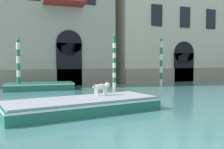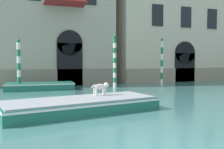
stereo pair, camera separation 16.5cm
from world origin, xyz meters
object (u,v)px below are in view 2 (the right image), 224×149
mooring_pole_2 (115,61)px  mooring_pole_3 (162,62)px  mooring_pole_0 (19,65)px  boat_foreground (81,105)px  boat_moored_near_palazzo (40,86)px  dog_on_deck (101,87)px

mooring_pole_2 → mooring_pole_3: mooring_pole_2 is taller
mooring_pole_0 → mooring_pole_3: 11.23m
boat_foreground → mooring_pole_3: mooring_pole_3 is taller
boat_moored_near_palazzo → mooring_pole_0: 2.10m
boat_moored_near_palazzo → mooring_pole_3: bearing=1.5°
dog_on_deck → mooring_pole_3: bearing=34.6°
boat_foreground → mooring_pole_3: 12.36m
mooring_pole_0 → mooring_pole_2: size_ratio=0.88×
dog_on_deck → boat_moored_near_palazzo: dog_on_deck is taller
mooring_pole_0 → mooring_pole_3: bearing=-3.0°
dog_on_deck → mooring_pole_2: mooring_pole_2 is taller
boat_foreground → mooring_pole_2: mooring_pole_2 is taller
mooring_pole_3 → dog_on_deck: bearing=-136.3°
mooring_pole_0 → boat_foreground: bearing=-76.2°
mooring_pole_2 → mooring_pole_3: (4.20, -0.07, -0.09)m
boat_foreground → boat_moored_near_palazzo: size_ratio=1.37×
boat_foreground → mooring_pole_2: size_ratio=1.65×
dog_on_deck → mooring_pole_0: size_ratio=0.25×
boat_foreground → boat_moored_near_palazzo: bearing=86.2°
boat_foreground → mooring_pole_2: 9.79m
boat_moored_near_palazzo → mooring_pole_3: mooring_pole_3 is taller
mooring_pole_2 → mooring_pole_3: 4.20m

